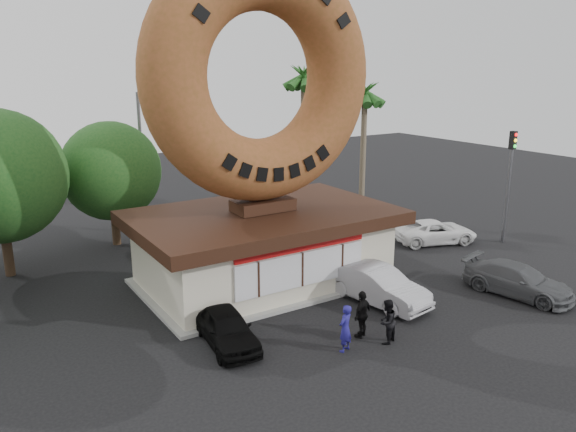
# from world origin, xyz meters

# --- Properties ---
(ground) EXTENTS (90.00, 90.00, 0.00)m
(ground) POSITION_xyz_m (0.00, 0.00, 0.00)
(ground) COLOR black
(ground) RESTS_ON ground
(donut_shop) EXTENTS (11.20, 7.20, 3.80)m
(donut_shop) POSITION_xyz_m (0.00, 5.98, 1.77)
(donut_shop) COLOR beige
(donut_shop) RESTS_ON ground
(giant_donut) EXTENTS (10.31, 2.63, 10.31)m
(giant_donut) POSITION_xyz_m (0.00, 6.00, 8.95)
(giant_donut) COLOR brown
(giant_donut) RESTS_ON donut_shop
(tree_mid) EXTENTS (5.20, 5.20, 6.63)m
(tree_mid) POSITION_xyz_m (-4.00, 15.00, 4.02)
(tree_mid) COLOR #473321
(tree_mid) RESTS_ON ground
(palm_near) EXTENTS (2.60, 2.60, 9.75)m
(palm_near) POSITION_xyz_m (7.50, 14.00, 8.41)
(palm_near) COLOR #726651
(palm_near) RESTS_ON ground
(palm_far) EXTENTS (2.60, 2.60, 8.75)m
(palm_far) POSITION_xyz_m (11.00, 12.50, 7.48)
(palm_far) COLOR #726651
(palm_far) RESTS_ON ground
(street_lamp) EXTENTS (2.11, 0.20, 8.00)m
(street_lamp) POSITION_xyz_m (-1.86, 16.00, 4.48)
(street_lamp) COLOR #59595E
(street_lamp) RESTS_ON ground
(traffic_signal) EXTENTS (0.30, 0.38, 6.07)m
(traffic_signal) POSITION_xyz_m (14.00, 3.99, 3.87)
(traffic_signal) COLOR #59595E
(traffic_signal) RESTS_ON ground
(person_left) EXTENTS (0.71, 0.59, 1.67)m
(person_left) POSITION_xyz_m (-0.84, -0.95, 0.84)
(person_left) COLOR navy
(person_left) RESTS_ON ground
(person_center) EXTENTS (0.95, 0.85, 1.61)m
(person_center) POSITION_xyz_m (0.75, -1.27, 0.80)
(person_center) COLOR black
(person_center) RESTS_ON ground
(person_right) EXTENTS (1.11, 0.79, 1.75)m
(person_right) POSITION_xyz_m (0.31, -0.45, 0.87)
(person_right) COLOR black
(person_right) RESTS_ON ground
(car_black) EXTENTS (1.94, 3.87, 1.27)m
(car_black) POSITION_xyz_m (-4.02, 1.61, 0.63)
(car_black) COLOR black
(car_black) RESTS_ON ground
(car_silver) EXTENTS (2.28, 4.73, 1.49)m
(car_silver) POSITION_xyz_m (2.78, 1.54, 0.75)
(car_silver) COLOR #A6A5AA
(car_silver) RESTS_ON ground
(car_grey) EXTENTS (2.76, 4.84, 1.32)m
(car_grey) POSITION_xyz_m (8.29, -1.05, 0.66)
(car_grey) COLOR #555659
(car_grey) RESTS_ON ground
(car_white) EXTENTS (4.93, 3.48, 1.25)m
(car_white) POSITION_xyz_m (10.77, 5.94, 0.62)
(car_white) COLOR white
(car_white) RESTS_ON ground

